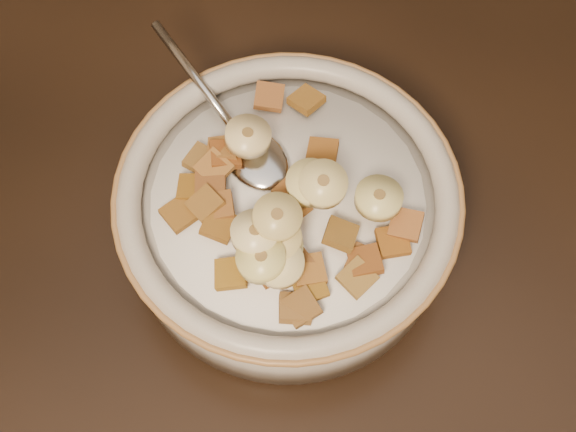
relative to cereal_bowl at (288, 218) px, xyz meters
The scene contains 42 objects.
cereal_bowl is the anchor object (origin of this frame).
milk 0.03m from the cereal_bowl, ahead, with size 0.18×0.18×0.00m, color white.
spoon 0.05m from the cereal_bowl, 159.53° to the left, with size 0.04×0.05×0.01m, color #ABABAB.
cereal_square_0 0.09m from the cereal_bowl, 16.81° to the left, with size 0.02×0.02×0.01m, color brown.
cereal_square_1 0.07m from the cereal_bowl, 166.77° to the right, with size 0.02×0.02×0.01m, color brown.
cereal_square_2 0.07m from the cereal_bowl, 136.37° to the right, with size 0.02×0.02×0.01m, color #9B6320.
cereal_square_3 0.07m from the cereal_bowl, behind, with size 0.02×0.02×0.01m, color brown.
cereal_square_4 0.08m from the cereal_bowl, 53.33° to the right, with size 0.02×0.02×0.01m, color brown.
cereal_square_5 0.08m from the cereal_bowl, 135.94° to the right, with size 0.02×0.02×0.01m, color brown.
cereal_square_6 0.06m from the cereal_bowl, 118.14° to the right, with size 0.02×0.02×0.01m, color brown.
cereal_square_7 0.08m from the cereal_bowl, 89.12° to the right, with size 0.02×0.02×0.01m, color #93641A.
cereal_square_8 0.05m from the cereal_bowl, 29.35° to the right, with size 0.02×0.02×0.01m, color brown.
cereal_square_9 0.07m from the cereal_bowl, behind, with size 0.02×0.02×0.01m, color brown.
cereal_square_10 0.09m from the cereal_bowl, 132.99° to the left, with size 0.02×0.02×0.01m, color brown.
cereal_square_11 0.07m from the cereal_bowl, 151.01° to the right, with size 0.02×0.02×0.01m, color brown.
cereal_square_12 0.06m from the cereal_bowl, 153.62° to the right, with size 0.02×0.02×0.01m, color brown.
cereal_square_13 0.06m from the cereal_bowl, behind, with size 0.02×0.02×0.01m, color brown.
cereal_square_14 0.07m from the cereal_bowl, 67.50° to the right, with size 0.02×0.02×0.01m, color #9D5220.
cereal_square_15 0.08m from the cereal_bowl, 113.87° to the left, with size 0.02×0.02×0.01m, color brown.
cereal_square_16 0.07m from the cereal_bowl, 44.79° to the right, with size 0.02×0.02×0.01m, color brown.
cereal_square_17 0.09m from the cereal_bowl, 50.61° to the right, with size 0.02×0.02×0.01m, color brown.
cereal_square_18 0.06m from the cereal_bowl, 49.21° to the right, with size 0.02×0.02×0.01m, color brown.
cereal_square_19 0.06m from the cereal_bowl, 132.79° to the right, with size 0.02×0.02×0.01m, color brown.
cereal_square_20 0.08m from the cereal_bowl, ahead, with size 0.02×0.02×0.01m, color #8C5216.
cereal_square_21 0.06m from the cereal_bowl, 69.68° to the right, with size 0.02×0.02×0.01m, color brown.
cereal_square_22 0.05m from the cereal_bowl, 85.68° to the left, with size 0.02×0.02×0.01m, color brown.
cereal_square_23 0.07m from the cereal_bowl, 43.27° to the right, with size 0.02×0.02×0.01m, color brown.
cereal_square_24 0.08m from the cereal_bowl, 20.04° to the right, with size 0.02×0.02×0.01m, color brown.
cereal_square_25 0.08m from the cereal_bowl, 10.93° to the right, with size 0.02×0.02×0.01m, color brown.
cereal_square_26 0.05m from the cereal_bowl, 49.26° to the right, with size 0.02×0.02×0.01m, color brown.
cereal_square_27 0.06m from the cereal_bowl, ahead, with size 0.02×0.02×0.01m, color brown.
cereal_square_28 0.07m from the cereal_bowl, 10.50° to the right, with size 0.02×0.02×0.01m, color #915821.
banana_slice_0 0.06m from the cereal_bowl, 15.84° to the left, with size 0.03×0.03×0.01m, color #E3D878.
banana_slice_1 0.07m from the cereal_bowl, 61.93° to the right, with size 0.03×0.03×0.01m, color beige.
banana_slice_2 0.07m from the cereal_bowl, 69.35° to the right, with size 0.03×0.03×0.01m, color tan.
banana_slice_3 0.07m from the cereal_bowl, 64.58° to the right, with size 0.03×0.03×0.01m, color #CDC375.
banana_slice_4 0.08m from the cereal_bowl, 23.74° to the left, with size 0.03×0.03×0.01m, color #D7C879.
banana_slice_5 0.07m from the cereal_bowl, 15.12° to the left, with size 0.03×0.03×0.01m, color #DECE76.
banana_slice_6 0.07m from the cereal_bowl, 159.92° to the left, with size 0.03×0.03×0.01m, color beige.
banana_slice_7 0.07m from the cereal_bowl, 85.08° to the right, with size 0.03×0.03×0.01m, color beige.
banana_slice_8 0.08m from the cereal_bowl, 73.44° to the right, with size 0.03×0.03×0.01m, color #F2E782.
banana_slice_9 0.07m from the cereal_bowl, 65.57° to the right, with size 0.03×0.03×0.01m, color #D3B876.
Camera 1 is at (-0.04, -0.15, 1.28)m, focal length 50.00 mm.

